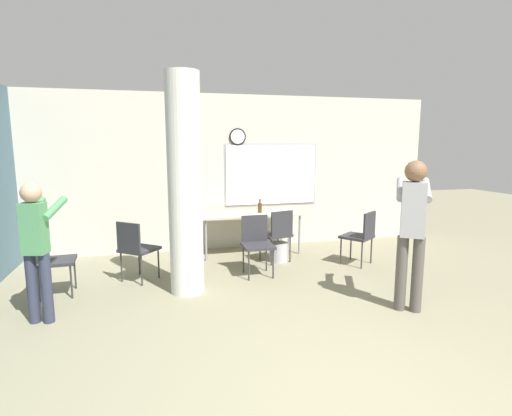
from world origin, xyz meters
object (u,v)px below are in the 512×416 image
object	(u,v)px
chair_by_left_wall	(50,257)
chair_mid_room	(361,234)
chair_table_right	(277,232)
chair_table_front	(257,241)
person_playing_side	(412,224)
person_watching_back	(37,241)
bottle_on_table	(260,207)
chair_near_pillar	(136,246)
folding_table	(250,216)

from	to	relation	value
chair_by_left_wall	chair_mid_room	distance (m)	4.48
chair_table_right	chair_table_front	bearing A→B (deg)	-133.68
person_playing_side	person_watching_back	bearing A→B (deg)	169.83
chair_table_front	chair_by_left_wall	distance (m)	2.76
chair_table_right	person_playing_side	xyz separation A→B (m)	(0.91, -2.19, 0.52)
chair_table_right	person_watching_back	xyz separation A→B (m)	(-3.15, -1.47, 0.39)
chair_mid_room	person_watching_back	distance (m)	4.53
person_playing_side	bottle_on_table	bearing A→B (deg)	109.73
bottle_on_table	chair_table_front	size ratio (longest dim) A/B	0.28
chair_table_right	chair_near_pillar	size ratio (longest dim) A/B	1.00
chair_table_front	person_playing_side	bearing A→B (deg)	-50.70
bottle_on_table	chair_mid_room	world-z (taller)	bottle_on_table
chair_by_left_wall	chair_mid_room	bearing A→B (deg)	2.54
folding_table	person_playing_side	xyz separation A→B (m)	(1.20, -2.85, 0.35)
folding_table	person_playing_side	distance (m)	3.12
folding_table	person_playing_side	size ratio (longest dim) A/B	1.01
folding_table	chair_table_front	distance (m)	1.19
bottle_on_table	chair_table_front	world-z (taller)	bottle_on_table
chair_near_pillar	person_watching_back	distance (m)	1.49
person_watching_back	chair_mid_room	bearing A→B (deg)	12.75
bottle_on_table	folding_table	bearing A→B (deg)	178.48
folding_table	chair_near_pillar	size ratio (longest dim) A/B	2.03
folding_table	person_watching_back	size ratio (longest dim) A/B	1.16
chair_table_right	chair_near_pillar	xyz separation A→B (m)	(-2.20, -0.39, 0.00)
chair_table_right	chair_by_left_wall	distance (m)	3.30
chair_table_front	person_watching_back	xyz separation A→B (m)	(-2.67, -0.96, 0.39)
bottle_on_table	chair_mid_room	size ratio (longest dim) A/B	0.28
chair_mid_room	person_playing_side	size ratio (longest dim) A/B	0.50
bottle_on_table	person_playing_side	xyz separation A→B (m)	(1.02, -2.85, 0.21)
chair_near_pillar	bottle_on_table	bearing A→B (deg)	26.67
bottle_on_table	person_playing_side	distance (m)	3.03
bottle_on_table	person_watching_back	xyz separation A→B (m)	(-3.04, -2.12, 0.08)
chair_near_pillar	person_playing_side	size ratio (longest dim) A/B	0.50
chair_mid_room	person_playing_side	xyz separation A→B (m)	(-0.34, -1.72, 0.52)
person_watching_back	person_playing_side	distance (m)	4.13
chair_table_right	chair_by_left_wall	bearing A→B (deg)	-168.32
folding_table	chair_by_left_wall	size ratio (longest dim) A/B	2.03
chair_table_front	chair_mid_room	xyz separation A→B (m)	(1.73, 0.03, 0.00)
chair_by_left_wall	person_watching_back	distance (m)	0.89
chair_near_pillar	person_playing_side	bearing A→B (deg)	-30.18
chair_table_right	person_watching_back	bearing A→B (deg)	-155.08
chair_table_front	chair_near_pillar	distance (m)	1.72
folding_table	chair_by_left_wall	bearing A→B (deg)	-155.65
folding_table	bottle_on_table	distance (m)	0.23
chair_mid_room	person_watching_back	world-z (taller)	person_watching_back
chair_mid_room	chair_near_pillar	xyz separation A→B (m)	(-3.44, 0.08, 0.00)
person_watching_back	chair_by_left_wall	bearing A→B (deg)	95.51
chair_by_left_wall	bottle_on_table	bearing A→B (deg)	23.03
person_watching_back	person_playing_side	world-z (taller)	person_playing_side
chair_table_right	chair_near_pillar	world-z (taller)	same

